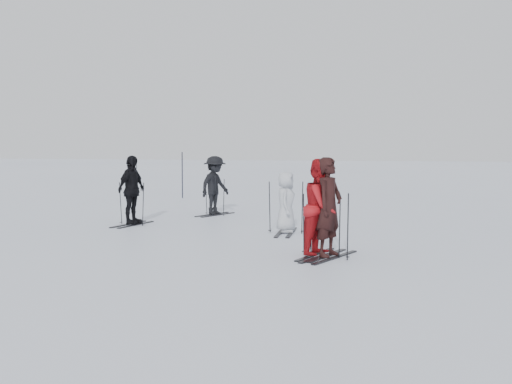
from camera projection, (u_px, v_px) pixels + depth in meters
ground at (247, 237)px, 15.35m from camera, size 120.00×120.00×0.00m
skier_near_dark at (329, 208)px, 12.55m from camera, size 0.70×0.83×1.94m
skier_red at (322, 208)px, 12.75m from camera, size 0.98×1.11×1.91m
skier_grey at (286, 203)px, 15.94m from camera, size 0.51×0.76×1.50m
skier_uphill_left at (132, 191)px, 17.46m from camera, size 0.68×1.17×1.87m
skier_uphill_far at (215, 186)px, 19.81m from camera, size 1.09×1.33×1.80m
skis_near_dark at (329, 224)px, 12.58m from camera, size 2.06×1.58×1.33m
skis_red at (321, 224)px, 12.77m from camera, size 1.96×1.43×1.28m
skis_grey at (286, 206)px, 15.94m from camera, size 1.87×1.06×1.33m
skis_uphill_left at (132, 203)px, 17.48m from camera, size 1.80×1.20×1.21m
skis_uphill_far at (215, 196)px, 19.84m from camera, size 1.80×1.43×1.16m
piste_marker at (182, 175)px, 25.73m from camera, size 0.05×0.05×1.85m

